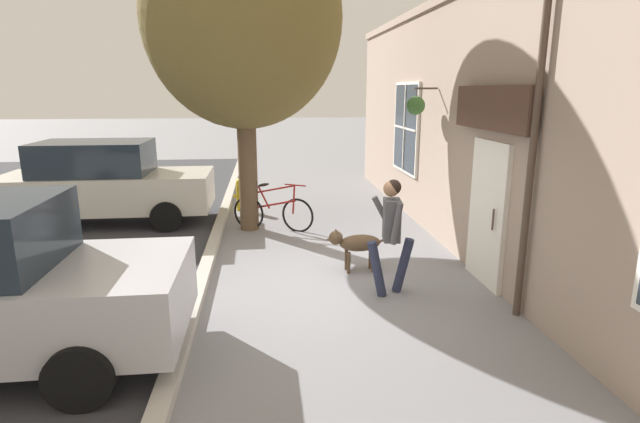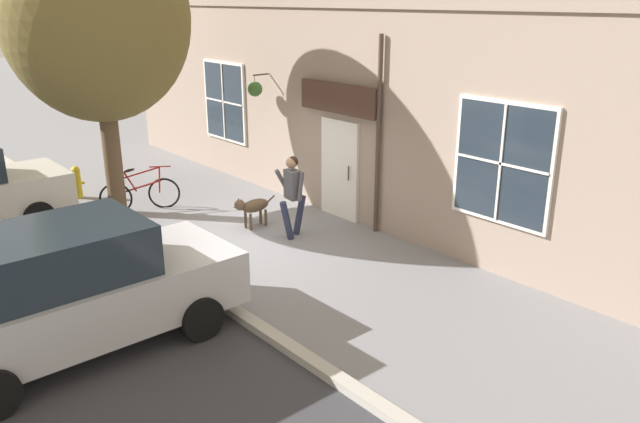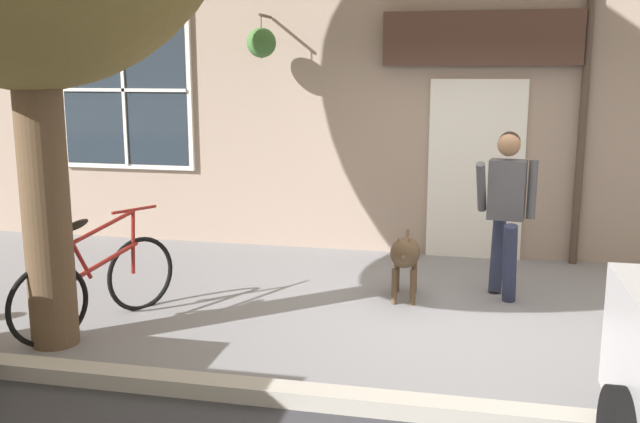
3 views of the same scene
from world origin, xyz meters
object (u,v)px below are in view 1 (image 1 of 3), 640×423
Objects in this scene: pedestrian_walking at (391,227)px; dog_on_leash at (356,243)px; street_tree_by_curb at (244,22)px; fire_hydrant at (241,194)px; parked_car_nearest_curb at (104,182)px; leaning_bicycle at (273,212)px.

dog_on_leash is (0.31, -0.93, -0.51)m from pedestrian_walking.
street_tree_by_curb is 3.99m from fire_hydrant.
pedestrian_walking is 6.76m from parked_car_nearest_curb.
parked_car_nearest_curb reaches higher than leaning_bicycle.
pedestrian_walking is 5.17m from street_tree_by_curb.
dog_on_leash is 0.25× the size of parked_car_nearest_curb.
pedestrian_walking is 0.38× the size of parked_car_nearest_curb.
dog_on_leash is at bearing 143.72° from parked_car_nearest_curb.
parked_car_nearest_curb is (3.08, -0.79, -3.15)m from street_tree_by_curb.
leaning_bicycle is at bearing -65.86° from pedestrian_walking.
pedestrian_walking reaches higher than leaning_bicycle.
pedestrian_walking is 1.54× the size of dog_on_leash.
fire_hydrant is (1.98, -4.36, -0.07)m from dog_on_leash.
leaning_bicycle is (-0.46, 0.18, -3.65)m from street_tree_by_curb.
street_tree_by_curb is at bearing 165.66° from parked_car_nearest_curb.
leaning_bicycle reaches higher than fire_hydrant.
street_tree_by_curb reaches higher than leaning_bicycle.
leaning_bicycle is at bearing 164.71° from parked_car_nearest_curb.
street_tree_by_curb is at bearing 99.67° from fire_hydrant.
street_tree_by_curb reaches higher than dog_on_leash.
street_tree_by_curb reaches higher than parked_car_nearest_curb.
street_tree_by_curb is (1.70, -2.72, 3.57)m from dog_on_leash.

